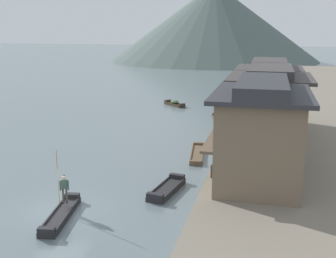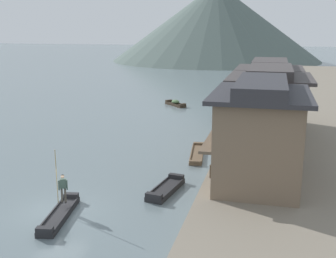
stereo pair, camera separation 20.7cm
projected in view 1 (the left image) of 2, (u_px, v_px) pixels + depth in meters
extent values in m
plane|color=slate|center=(61.00, 211.00, 23.40)|extent=(400.00, 400.00, 0.00)
cube|color=slate|center=(319.00, 113.00, 47.84)|extent=(18.00, 110.00, 0.81)
cube|color=#232326|center=(61.00, 216.00, 22.51)|extent=(1.65, 4.65, 0.28)
cube|color=#232326|center=(46.00, 230.00, 20.39)|extent=(0.86, 0.49, 0.25)
cube|color=#232326|center=(72.00, 196.00, 24.52)|extent=(0.86, 0.49, 0.25)
cube|color=#232326|center=(68.00, 213.00, 22.44)|extent=(0.75, 4.02, 0.08)
cube|color=#232326|center=(53.00, 213.00, 22.50)|extent=(0.75, 4.02, 0.08)
cube|color=black|center=(67.00, 202.00, 23.22)|extent=(0.18, 0.24, 0.05)
cylinder|color=#4C473D|center=(67.00, 195.00, 23.16)|extent=(0.11, 0.11, 0.78)
cube|color=black|center=(64.00, 202.00, 23.19)|extent=(0.18, 0.24, 0.05)
cylinder|color=#4C473D|center=(63.00, 195.00, 23.13)|extent=(0.11, 0.11, 0.78)
cube|color=#384C42|center=(64.00, 184.00, 22.99)|extent=(0.37, 0.31, 0.52)
cylinder|color=#384C42|center=(68.00, 185.00, 22.99)|extent=(0.08, 0.08, 0.56)
cylinder|color=#384C42|center=(60.00, 186.00, 22.92)|extent=(0.08, 0.08, 0.56)
sphere|color=#DBB28E|center=(64.00, 177.00, 22.90)|extent=(0.20, 0.20, 0.20)
sphere|color=black|center=(64.00, 176.00, 22.90)|extent=(0.18, 0.18, 0.18)
cylinder|color=tan|center=(58.00, 177.00, 22.74)|extent=(0.04, 0.04, 3.00)
cube|color=#232326|center=(167.00, 190.00, 26.10)|extent=(1.65, 3.93, 0.29)
cube|color=#232326|center=(177.00, 176.00, 27.62)|extent=(1.03, 0.50, 0.26)
cube|color=#232326|center=(155.00, 196.00, 24.46)|extent=(1.03, 0.50, 0.26)
cube|color=#232326|center=(159.00, 186.00, 26.25)|extent=(0.57, 3.29, 0.08)
cube|color=#232326|center=(174.00, 188.00, 25.87)|extent=(0.57, 3.29, 0.08)
cube|color=#423328|center=(218.00, 119.00, 45.88)|extent=(1.98, 4.42, 0.20)
cube|color=#423328|center=(216.00, 114.00, 47.79)|extent=(0.92, 0.56, 0.18)
cube|color=#423328|center=(221.00, 122.00, 43.88)|extent=(0.92, 0.56, 0.18)
cube|color=#423328|center=(214.00, 118.00, 45.85)|extent=(1.02, 3.72, 0.08)
cube|color=#423328|center=(222.00, 118.00, 45.85)|extent=(1.02, 3.72, 0.08)
cube|color=#33281E|center=(228.00, 95.00, 61.51)|extent=(1.79, 5.65, 0.23)
cube|color=#33281E|center=(232.00, 91.00, 63.85)|extent=(1.06, 0.48, 0.20)
cube|color=#33281E|center=(224.00, 97.00, 59.07)|extent=(1.06, 0.48, 0.20)
cube|color=#33281E|center=(225.00, 94.00, 61.66)|extent=(0.67, 5.03, 0.08)
cube|color=#33281E|center=(232.00, 95.00, 61.30)|extent=(0.67, 5.03, 0.08)
cube|color=#33281E|center=(237.00, 84.00, 72.98)|extent=(1.83, 4.26, 0.23)
cube|color=#33281E|center=(236.00, 82.00, 74.80)|extent=(0.94, 0.54, 0.21)
cube|color=#33281E|center=(239.00, 85.00, 71.06)|extent=(0.94, 0.54, 0.21)
cube|color=#33281E|center=(235.00, 83.00, 72.96)|extent=(0.83, 3.58, 0.08)
cube|color=#33281E|center=(240.00, 83.00, 72.93)|extent=(0.83, 3.58, 0.08)
ellipsoid|color=brown|center=(237.00, 82.00, 72.90)|extent=(1.13, 1.40, 0.49)
cube|color=brown|center=(197.00, 154.00, 33.53)|extent=(1.63, 5.35, 0.18)
cube|color=brown|center=(199.00, 143.00, 35.88)|extent=(0.90, 0.47, 0.17)
cube|color=brown|center=(196.00, 162.00, 31.09)|extent=(0.90, 0.47, 0.17)
cube|color=brown|center=(192.00, 152.00, 33.54)|extent=(0.69, 4.74, 0.08)
cube|color=brown|center=(203.00, 153.00, 33.45)|extent=(0.69, 4.74, 0.08)
cube|color=#33281E|center=(175.00, 105.00, 54.25)|extent=(3.23, 3.17, 0.27)
cube|color=#33281E|center=(182.00, 105.00, 52.86)|extent=(0.87, 0.88, 0.24)
cube|color=#33281E|center=(168.00, 101.00, 55.53)|extent=(0.87, 0.88, 0.24)
cube|color=#33281E|center=(177.00, 103.00, 54.44)|extent=(2.24, 2.18, 0.08)
cube|color=#33281E|center=(172.00, 104.00, 53.98)|extent=(2.24, 2.18, 0.08)
ellipsoid|color=#4C6B42|center=(175.00, 102.00, 54.17)|extent=(1.49, 1.49, 0.48)
cube|color=#75604C|center=(260.00, 139.00, 25.08)|extent=(4.63, 6.98, 5.20)
cube|color=brown|center=(215.00, 137.00, 25.70)|extent=(0.70, 6.98, 0.16)
cube|color=#2D2D33|center=(262.00, 94.00, 24.43)|extent=(5.53, 7.88, 0.24)
cube|color=#2D2D33|center=(263.00, 86.00, 24.32)|extent=(2.78, 7.88, 0.70)
cube|color=gray|center=(268.00, 113.00, 32.72)|extent=(5.31, 6.35, 5.20)
cube|color=#6E6151|center=(229.00, 111.00, 33.42)|extent=(0.70, 6.35, 0.16)
cube|color=#3D3838|center=(270.00, 78.00, 32.08)|extent=(6.21, 7.25, 0.24)
cube|color=#3D3838|center=(270.00, 71.00, 31.97)|extent=(3.18, 7.25, 0.70)
cube|color=#7F705B|center=(268.00, 98.00, 39.33)|extent=(5.01, 5.43, 5.20)
cube|color=brown|center=(237.00, 97.00, 39.99)|extent=(0.70, 5.43, 0.16)
cube|color=#3D3838|center=(269.00, 69.00, 38.69)|extent=(5.91, 6.33, 0.24)
cube|color=#3D3838|center=(270.00, 63.00, 38.58)|extent=(3.01, 6.33, 0.70)
cylinder|color=#473828|center=(212.00, 171.00, 26.16)|extent=(0.20, 0.20, 0.82)
cylinder|color=#473828|center=(228.00, 135.00, 34.93)|extent=(0.20, 0.20, 0.83)
cone|color=#4C5B56|center=(214.00, 22.00, 122.92)|extent=(59.94, 59.94, 21.60)
cone|color=#4C5B56|center=(229.00, 37.00, 139.60)|extent=(40.47, 40.47, 12.50)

